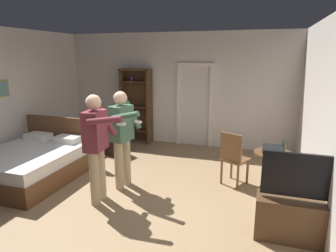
% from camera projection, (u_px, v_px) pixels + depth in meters
% --- Properties ---
extents(ground_plane, '(7.45, 7.45, 0.00)m').
position_uv_depth(ground_plane, '(118.00, 200.00, 4.84)').
color(ground_plane, '#997A56').
extents(wall_back, '(6.22, 0.12, 2.89)m').
position_uv_depth(wall_back, '(177.00, 89.00, 7.69)').
color(wall_back, silver).
rests_on(wall_back, ground_plane).
extents(doorway_frame, '(0.93, 0.08, 2.13)m').
position_uv_depth(doorway_frame, '(195.00, 99.00, 7.52)').
color(doorway_frame, white).
rests_on(doorway_frame, ground_plane).
extents(bed, '(1.68, 2.01, 1.02)m').
position_uv_depth(bed, '(33.00, 162.00, 5.67)').
color(bed, brown).
rests_on(bed, ground_plane).
extents(bookshelf, '(0.82, 0.32, 1.97)m').
position_uv_depth(bookshelf, '(137.00, 103.00, 7.88)').
color(bookshelf, '#4C331E').
rests_on(bookshelf, ground_plane).
extents(tv_flatscreen, '(1.05, 0.40, 1.17)m').
position_uv_depth(tv_flatscreen, '(298.00, 215.00, 3.73)').
color(tv_flatscreen, '#4C331E').
rests_on(tv_flatscreen, ground_plane).
extents(side_table, '(0.66, 0.66, 0.70)m').
position_uv_depth(side_table, '(273.00, 165.00, 5.07)').
color(side_table, brown).
rests_on(side_table, ground_plane).
extents(laptop, '(0.32, 0.33, 0.16)m').
position_uv_depth(laptop, '(272.00, 150.00, 4.97)').
color(laptop, black).
rests_on(laptop, side_table).
extents(bottle_on_table, '(0.06, 0.06, 0.26)m').
position_uv_depth(bottle_on_table, '(283.00, 149.00, 4.87)').
color(bottle_on_table, '#32462F').
rests_on(bottle_on_table, side_table).
extents(wooden_chair, '(0.56, 0.56, 0.99)m').
position_uv_depth(wooden_chair, '(233.00, 157.00, 5.28)').
color(wooden_chair, brown).
rests_on(wooden_chair, ground_plane).
extents(person_blue_shirt, '(0.77, 0.57, 1.74)m').
position_uv_depth(person_blue_shirt, '(96.00, 141.00, 4.57)').
color(person_blue_shirt, tan).
rests_on(person_blue_shirt, ground_plane).
extents(person_striped_shirt, '(0.69, 0.65, 1.73)m').
position_uv_depth(person_striped_shirt, '(122.00, 133.00, 5.11)').
color(person_striped_shirt, tan).
rests_on(person_striped_shirt, ground_plane).
extents(suitcase_dark, '(0.67, 0.50, 0.43)m').
position_uv_depth(suitcase_dark, '(116.00, 146.00, 6.98)').
color(suitcase_dark, black).
rests_on(suitcase_dark, ground_plane).
extents(suitcase_small, '(0.53, 0.44, 0.46)m').
position_uv_depth(suitcase_small, '(105.00, 138.00, 7.58)').
color(suitcase_small, '#4C1919').
rests_on(suitcase_small, ground_plane).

